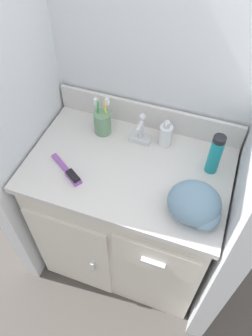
{
  "coord_description": "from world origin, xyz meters",
  "views": [
    {
      "loc": [
        0.29,
        -0.82,
        1.86
      ],
      "look_at": [
        0.0,
        -0.03,
        0.85
      ],
      "focal_mm": 35.0,
      "sensor_mm": 36.0,
      "label": 1
    }
  ],
  "objects": [
    {
      "name": "vanity",
      "position": [
        -0.0,
        -0.0,
        0.43
      ],
      "size": [
        0.84,
        0.56,
        0.83
      ],
      "color": "silver",
      "rests_on": "ground_plane"
    },
    {
      "name": "sink_faucet",
      "position": [
        0.0,
        0.16,
        0.88
      ],
      "size": [
        0.09,
        0.09,
        0.14
      ],
      "color": "silver",
      "rests_on": "vanity"
    },
    {
      "name": "ground_plane",
      "position": [
        0.0,
        0.0,
        0.0
      ],
      "size": [
        6.0,
        6.0,
        0.0
      ],
      "primitive_type": "plane",
      "color": "#4C4742"
    },
    {
      "name": "wall_left",
      "position": [
        -0.47,
        0.0,
        1.1
      ],
      "size": [
        0.08,
        0.62,
        2.2
      ],
      "primitive_type": "cube",
      "color": "silver",
      "rests_on": "ground_plane"
    },
    {
      "name": "hand_towel",
      "position": [
        0.3,
        -0.13,
        0.88
      ],
      "size": [
        0.2,
        0.19,
        0.11
      ],
      "color": "#6B8EA8",
      "rests_on": "vanity"
    },
    {
      "name": "wall_back",
      "position": [
        0.0,
        0.32,
        1.1
      ],
      "size": [
        1.02,
        0.08,
        2.2
      ],
      "primitive_type": "cube",
      "color": "silver",
      "rests_on": "ground_plane"
    },
    {
      "name": "soap_dispenser",
      "position": [
        0.11,
        0.18,
        0.88
      ],
      "size": [
        0.06,
        0.06,
        0.13
      ],
      "color": "white",
      "rests_on": "vanity"
    },
    {
      "name": "shaving_cream_can",
      "position": [
        0.32,
        0.1,
        0.92
      ],
      "size": [
        0.05,
        0.05,
        0.19
      ],
      "color": "teal",
      "rests_on": "vanity"
    },
    {
      "name": "backsplash",
      "position": [
        0.0,
        0.26,
        0.89
      ],
      "size": [
        0.84,
        0.02,
        0.12
      ],
      "color": "silver",
      "rests_on": "vanity"
    },
    {
      "name": "hairbrush",
      "position": [
        -0.21,
        -0.12,
        0.84
      ],
      "size": [
        0.18,
        0.13,
        0.03
      ],
      "rotation": [
        0.0,
        0.0,
        -0.57
      ],
      "color": "purple",
      "rests_on": "vanity"
    },
    {
      "name": "toothbrush_cup",
      "position": [
        -0.18,
        0.16,
        0.88
      ],
      "size": [
        0.08,
        0.08,
        0.19
      ],
      "color": "gray",
      "rests_on": "vanity"
    }
  ]
}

